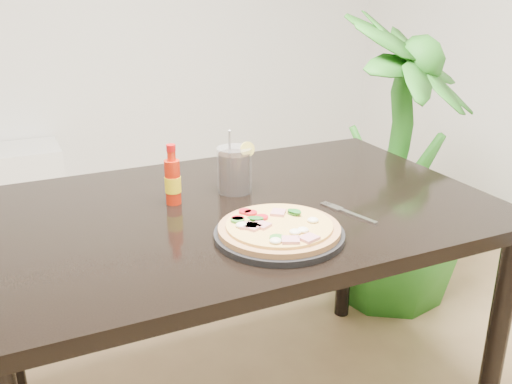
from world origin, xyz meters
name	(u,v)px	position (x,y,z in m)	size (l,w,h in m)	color
dining_table	(238,232)	(0.19, 0.28, 0.67)	(1.40, 0.90, 0.75)	black
plate	(279,235)	(0.19, 0.04, 0.76)	(0.32, 0.32, 0.02)	black
pizza	(279,228)	(0.19, 0.04, 0.78)	(0.30, 0.30, 0.03)	tan
hot_sauce_bottle	(173,181)	(0.03, 0.36, 0.82)	(0.05, 0.05, 0.17)	red
cola_cup	(234,171)	(0.22, 0.38, 0.81)	(0.11, 0.10, 0.19)	black
fork	(347,212)	(0.43, 0.10, 0.75)	(0.07, 0.19, 0.00)	silver
houseplant	(398,164)	(1.11, 0.74, 0.61)	(0.68, 0.68, 1.21)	#297B20
plant_pot	(388,269)	(1.11, 0.74, 0.11)	(0.28, 0.28, 0.22)	brown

